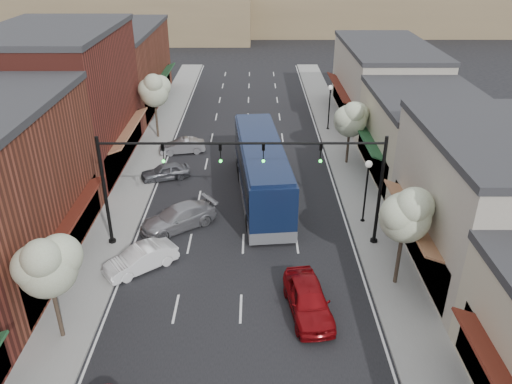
{
  "coord_description": "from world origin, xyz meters",
  "views": [
    {
      "loc": [
        0.72,
        -17.74,
        16.84
      ],
      "look_at": [
        0.79,
        10.65,
        2.2
      ],
      "focal_mm": 35.0,
      "sensor_mm": 36.0,
      "label": 1
    }
  ],
  "objects_px": {
    "tree_left_near": "(47,264)",
    "red_hatchback": "(308,299)",
    "lamp_post_far": "(330,100)",
    "parked_car_e": "(182,146)",
    "tree_right_near": "(407,213)",
    "parked_car_b": "(141,259)",
    "parked_car_c": "(178,217)",
    "parked_car_d": "(165,171)",
    "signal_mast_left": "(144,176)",
    "signal_mast_right": "(340,176)",
    "tree_right_far": "(351,118)",
    "tree_left_far": "(154,90)",
    "lamp_post_near": "(367,182)",
    "coach_bus": "(261,170)"
  },
  "relations": [
    {
      "from": "tree_left_near",
      "to": "red_hatchback",
      "type": "relative_size",
      "value": 1.19
    },
    {
      "from": "lamp_post_far",
      "to": "parked_car_e",
      "type": "relative_size",
      "value": 1.15
    },
    {
      "from": "tree_right_near",
      "to": "lamp_post_far",
      "type": "xyz_separation_m",
      "value": [
        -0.55,
        24.06,
        -1.45
      ]
    },
    {
      "from": "parked_car_b",
      "to": "parked_car_c",
      "type": "bearing_deg",
      "value": 123.07
    },
    {
      "from": "red_hatchback",
      "to": "parked_car_b",
      "type": "relative_size",
      "value": 1.14
    },
    {
      "from": "tree_right_near",
      "to": "parked_car_d",
      "type": "distance_m",
      "value": 20.01
    },
    {
      "from": "tree_left_near",
      "to": "lamp_post_far",
      "type": "relative_size",
      "value": 1.28
    },
    {
      "from": "signal_mast_left",
      "to": "red_hatchback",
      "type": "xyz_separation_m",
      "value": [
        8.97,
        -6.26,
        -3.81
      ]
    },
    {
      "from": "signal_mast_right",
      "to": "parked_car_e",
      "type": "bearing_deg",
      "value": 127.86
    },
    {
      "from": "tree_right_far",
      "to": "red_hatchback",
      "type": "bearing_deg",
      "value": -105.34
    },
    {
      "from": "tree_right_far",
      "to": "red_hatchback",
      "type": "xyz_separation_m",
      "value": [
        -4.99,
        -18.2,
        -3.18
      ]
    },
    {
      "from": "signal_mast_right",
      "to": "parked_car_e",
      "type": "relative_size",
      "value": 2.13
    },
    {
      "from": "tree_left_near",
      "to": "red_hatchback",
      "type": "xyz_separation_m",
      "value": [
        11.61,
        1.8,
        -3.41
      ]
    },
    {
      "from": "parked_car_d",
      "to": "parked_car_e",
      "type": "height_order",
      "value": "parked_car_e"
    },
    {
      "from": "signal_mast_right",
      "to": "tree_left_far",
      "type": "relative_size",
      "value": 1.34
    },
    {
      "from": "tree_right_near",
      "to": "parked_car_e",
      "type": "bearing_deg",
      "value": 127.03
    },
    {
      "from": "signal_mast_right",
      "to": "signal_mast_left",
      "type": "height_order",
      "value": "same"
    },
    {
      "from": "parked_car_d",
      "to": "lamp_post_near",
      "type": "bearing_deg",
      "value": 44.55
    },
    {
      "from": "tree_right_near",
      "to": "coach_bus",
      "type": "xyz_separation_m",
      "value": [
        -7.16,
        10.32,
        -2.33
      ]
    },
    {
      "from": "tree_right_far",
      "to": "lamp_post_near",
      "type": "relative_size",
      "value": 1.22
    },
    {
      "from": "coach_bus",
      "to": "parked_car_e",
      "type": "distance_m",
      "value": 10.65
    },
    {
      "from": "red_hatchback",
      "to": "parked_car_e",
      "type": "bearing_deg",
      "value": 105.42
    },
    {
      "from": "tree_right_far",
      "to": "parked_car_e",
      "type": "height_order",
      "value": "tree_right_far"
    },
    {
      "from": "signal_mast_right",
      "to": "parked_car_e",
      "type": "xyz_separation_m",
      "value": [
        -11.17,
        14.37,
        -3.99
      ]
    },
    {
      "from": "lamp_post_near",
      "to": "parked_car_d",
      "type": "relative_size",
      "value": 1.19
    },
    {
      "from": "signal_mast_right",
      "to": "signal_mast_left",
      "type": "xyz_separation_m",
      "value": [
        -11.24,
        0.0,
        0.0
      ]
    },
    {
      "from": "signal_mast_left",
      "to": "parked_car_c",
      "type": "height_order",
      "value": "signal_mast_left"
    },
    {
      "from": "signal_mast_left",
      "to": "tree_left_far",
      "type": "distance_m",
      "value": 18.14
    },
    {
      "from": "lamp_post_near",
      "to": "parked_car_b",
      "type": "relative_size",
      "value": 1.07
    },
    {
      "from": "tree_right_near",
      "to": "tree_left_near",
      "type": "bearing_deg",
      "value": -166.45
    },
    {
      "from": "coach_bus",
      "to": "parked_car_d",
      "type": "height_order",
      "value": "coach_bus"
    },
    {
      "from": "parked_car_e",
      "to": "parked_car_b",
      "type": "bearing_deg",
      "value": -12.04
    },
    {
      "from": "tree_left_near",
      "to": "signal_mast_right",
      "type": "bearing_deg",
      "value": 30.14
    },
    {
      "from": "parked_car_d",
      "to": "red_hatchback",
      "type": "bearing_deg",
      "value": 11.75
    },
    {
      "from": "tree_right_far",
      "to": "lamp_post_far",
      "type": "xyz_separation_m",
      "value": [
        -0.55,
        8.06,
        -0.99
      ]
    },
    {
      "from": "lamp_post_far",
      "to": "parked_car_c",
      "type": "distance_m",
      "value": 21.81
    },
    {
      "from": "parked_car_b",
      "to": "parked_car_d",
      "type": "distance_m",
      "value": 11.74
    },
    {
      "from": "parked_car_d",
      "to": "parked_car_e",
      "type": "bearing_deg",
      "value": 153.06
    },
    {
      "from": "signal_mast_left",
      "to": "tree_right_near",
      "type": "xyz_separation_m",
      "value": [
        13.97,
        -4.05,
        -0.17
      ]
    },
    {
      "from": "tree_left_near",
      "to": "red_hatchback",
      "type": "distance_m",
      "value": 12.23
    },
    {
      "from": "signal_mast_right",
      "to": "lamp_post_far",
      "type": "height_order",
      "value": "signal_mast_right"
    },
    {
      "from": "tree_right_far",
      "to": "parked_car_b",
      "type": "distance_m",
      "value": 20.47
    },
    {
      "from": "tree_left_near",
      "to": "tree_left_far",
      "type": "height_order",
      "value": "tree_left_far"
    },
    {
      "from": "tree_right_near",
      "to": "parked_car_b",
      "type": "height_order",
      "value": "tree_right_near"
    },
    {
      "from": "tree_right_near",
      "to": "lamp_post_far",
      "type": "height_order",
      "value": "tree_right_near"
    },
    {
      "from": "lamp_post_near",
      "to": "parked_car_c",
      "type": "height_order",
      "value": "lamp_post_near"
    },
    {
      "from": "parked_car_c",
      "to": "coach_bus",
      "type": "bearing_deg",
      "value": 92.85
    },
    {
      "from": "tree_right_far",
      "to": "parked_car_c",
      "type": "distance_m",
      "value": 16.38
    },
    {
      "from": "signal_mast_right",
      "to": "tree_right_far",
      "type": "xyz_separation_m",
      "value": [
        2.73,
        11.95,
        -0.63
      ]
    },
    {
      "from": "coach_bus",
      "to": "tree_right_far",
      "type": "bearing_deg",
      "value": 32.94
    }
  ]
}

